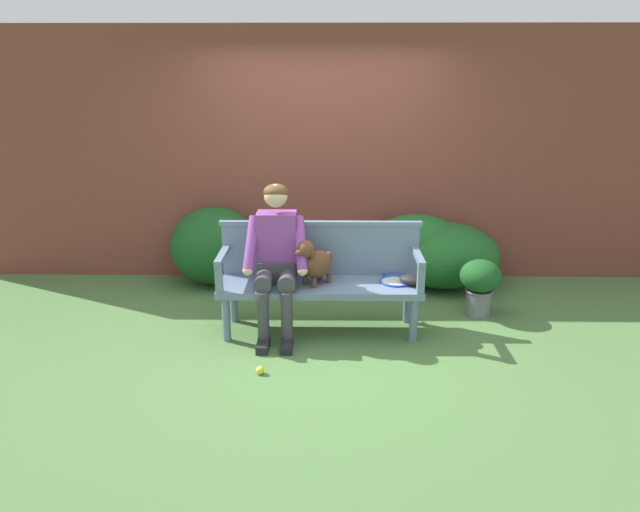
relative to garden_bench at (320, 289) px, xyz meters
The scene contains 15 objects.
ground_plane 0.40m from the garden_bench, ahead, with size 40.00×40.00×0.00m, color #4C753D.
brick_garden_fence 1.86m from the garden_bench, 90.00° to the left, with size 8.00×0.30×2.69m, color brown.
hedge_bush_far_right 1.70m from the garden_bench, 133.39° to the left, with size 0.95×0.90×0.84m, color #194C1E.
hedge_bush_mid_left 1.77m from the garden_bench, 42.06° to the left, with size 1.19×1.03×0.69m, color #1E5B23.
hedge_bush_far_left 1.57m from the garden_bench, 49.98° to the left, with size 1.10×0.77×0.78m, color #1E5B23.
garden_bench is the anchor object (origin of this frame).
bench_backrest 0.39m from the garden_bench, 90.00° to the left, with size 1.81×0.06×0.50m.
bench_armrest_left_end 0.89m from the garden_bench, behind, with size 0.06×0.53×0.28m.
bench_armrest_right_end 0.89m from the garden_bench, ahead, with size 0.06×0.53×0.28m.
person_seated 0.50m from the garden_bench, behind, with size 0.56×0.66×1.33m.
dog_on_bench 0.27m from the garden_bench, 145.96° to the right, with size 0.37×0.37×0.42m.
tennis_racket 0.66m from the garden_bench, ahead, with size 0.38×0.58×0.03m.
baseball_glove 0.80m from the garden_bench, ahead, with size 0.22×0.17×0.09m, color black.
tennis_ball 0.98m from the garden_bench, 120.12° to the right, with size 0.07×0.07×0.07m, color #CCDB33.
potted_plant 1.56m from the garden_bench, 14.11° to the left, with size 0.39×0.39×0.55m.
Camera 1 is at (0.06, -4.73, 2.26)m, focal length 32.29 mm.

